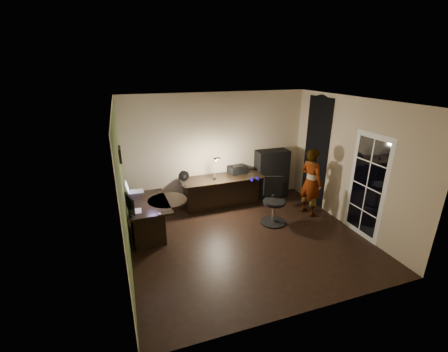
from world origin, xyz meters
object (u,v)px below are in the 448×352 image
object	(u,v)px
desk_left	(149,219)
monitor	(129,210)
cabinet	(271,174)
office_chair	(274,202)
desk_right	(222,192)
person	(311,182)

from	to	relation	value
desk_left	monitor	distance (m)	0.79
cabinet	office_chair	distance (m)	1.48
desk_right	cabinet	xyz separation A→B (m)	(1.41, 0.17, 0.25)
cabinet	office_chair	world-z (taller)	cabinet
desk_left	desk_right	bearing A→B (deg)	20.74
desk_right	person	distance (m)	2.09
office_chair	monitor	bearing A→B (deg)	-159.19
desk_left	person	bearing A→B (deg)	-6.46
office_chair	desk_left	bearing A→B (deg)	-169.79
desk_right	monitor	distance (m)	2.58
office_chair	person	world-z (taller)	person
desk_right	office_chair	xyz separation A→B (m)	(0.79, -1.16, 0.13)
desk_right	person	bearing A→B (deg)	-31.01
desk_right	cabinet	distance (m)	1.44
cabinet	office_chair	size ratio (longest dim) A/B	1.23
person	office_chair	bearing A→B (deg)	82.85
monitor	person	size ratio (longest dim) A/B	0.29
cabinet	desk_right	bearing A→B (deg)	-171.19
desk_right	cabinet	bearing A→B (deg)	6.02
person	monitor	bearing A→B (deg)	78.80
cabinet	monitor	distance (m)	3.88
monitor	person	distance (m)	3.96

